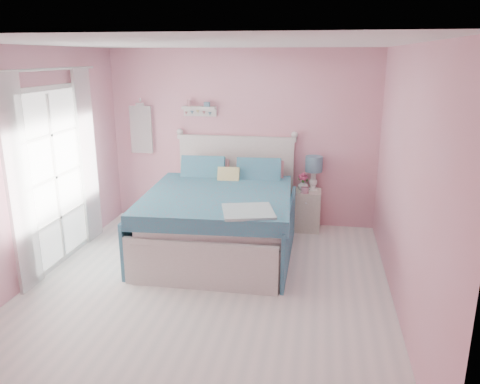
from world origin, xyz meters
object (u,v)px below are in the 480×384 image
(vase, at_px, (303,185))
(teacup, at_px, (305,190))
(nightstand, at_px, (306,210))
(table_lamp, at_px, (314,166))
(bed, at_px, (221,218))

(vase, xyz_separation_m, teacup, (0.03, -0.16, -0.04))
(nightstand, bearing_deg, vase, 150.52)
(table_lamp, distance_m, vase, 0.31)
(nightstand, xyz_separation_m, table_lamp, (0.08, 0.09, 0.64))
(bed, bearing_deg, teacup, 34.01)
(bed, distance_m, vase, 1.42)
(table_lamp, xyz_separation_m, vase, (-0.14, -0.05, -0.27))
(vase, distance_m, teacup, 0.17)
(teacup, bearing_deg, vase, 101.69)
(bed, relative_size, teacup, 21.41)
(bed, xyz_separation_m, teacup, (1.05, 0.80, 0.21))
(nightstand, relative_size, teacup, 5.42)
(vase, height_order, teacup, vase)
(bed, bearing_deg, nightstand, 37.47)
(nightstand, relative_size, vase, 3.80)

